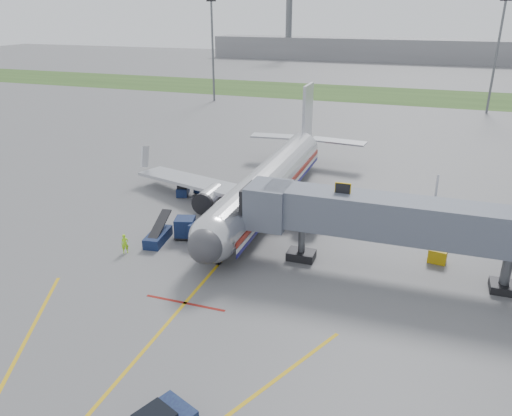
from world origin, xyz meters
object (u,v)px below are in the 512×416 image
(airliner, at_px, (269,182))
(baggage_tug, at_px, (183,189))
(belt_loader, at_px, (158,236))
(ramp_worker, at_px, (125,244))

(airliner, height_order, baggage_tug, airliner)
(belt_loader, relative_size, ramp_worker, 2.65)
(baggage_tug, bearing_deg, ramp_worker, -82.90)
(baggage_tug, height_order, belt_loader, belt_loader)
(airliner, bearing_deg, belt_loader, -120.52)
(airliner, distance_m, belt_loader, 13.18)
(baggage_tug, relative_size, belt_loader, 0.56)
(belt_loader, bearing_deg, ramp_worker, -118.53)
(airliner, distance_m, ramp_worker, 16.28)
(belt_loader, bearing_deg, baggage_tug, 106.21)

